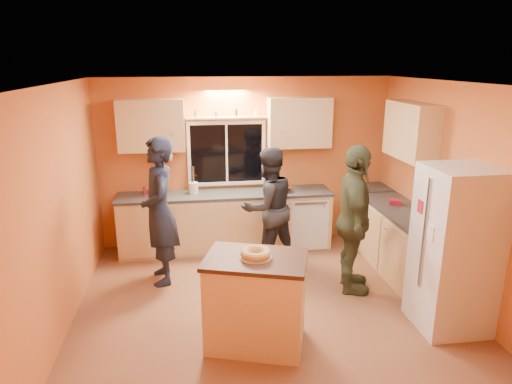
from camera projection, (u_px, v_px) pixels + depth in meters
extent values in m
plane|color=brown|center=(267.00, 301.00, 5.59)|extent=(4.50, 4.50, 0.00)
cube|color=#CC6634|center=(246.00, 162.00, 7.12)|extent=(4.50, 0.04, 2.60)
cube|color=#CC6634|center=(314.00, 279.00, 3.32)|extent=(4.50, 0.04, 2.60)
cube|color=#CC6634|center=(62.00, 208.00, 4.91)|extent=(0.04, 4.00, 2.60)
cube|color=#CC6634|center=(450.00, 191.00, 5.54)|extent=(0.04, 4.00, 2.60)
cube|color=white|center=(268.00, 83.00, 4.86)|extent=(4.50, 4.00, 0.02)
cube|color=black|center=(227.00, 153.00, 7.03)|extent=(1.10, 0.02, 0.90)
cube|color=white|center=(227.00, 154.00, 7.01)|extent=(1.20, 0.04, 1.00)
cube|color=tan|center=(151.00, 125.00, 6.60)|extent=(0.95, 0.33, 0.75)
cube|color=tan|center=(299.00, 123.00, 6.91)|extent=(0.95, 0.33, 0.75)
cube|color=tan|center=(411.00, 131.00, 6.10)|extent=(0.33, 1.00, 0.75)
cylinder|color=silver|center=(163.00, 157.00, 6.63)|extent=(0.27, 0.12, 0.12)
cube|color=tan|center=(226.00, 222.00, 7.03)|extent=(3.20, 0.60, 0.86)
cube|color=#282B2D|center=(226.00, 194.00, 6.91)|extent=(3.24, 0.62, 0.04)
cube|color=tan|center=(368.00, 215.00, 7.35)|extent=(0.60, 0.60, 0.86)
cube|color=#282B2D|center=(370.00, 188.00, 7.23)|extent=(0.62, 0.62, 0.04)
cube|color=tan|center=(402.00, 243.00, 6.21)|extent=(0.60, 1.80, 0.86)
cube|color=#282B2D|center=(405.00, 212.00, 6.09)|extent=(0.62, 1.84, 0.04)
cube|color=silver|center=(455.00, 250.00, 4.84)|extent=(0.72, 0.70, 1.80)
cube|color=tan|center=(256.00, 303.00, 4.62)|extent=(1.11, 0.90, 0.94)
cube|color=black|center=(256.00, 259.00, 4.49)|extent=(1.16, 0.96, 0.04)
torus|color=tan|center=(256.00, 253.00, 4.47)|extent=(0.31, 0.31, 0.09)
imported|color=black|center=(160.00, 211.00, 5.85)|extent=(0.56, 0.76, 1.93)
imported|color=black|center=(268.00, 207.00, 6.39)|extent=(1.01, 0.91, 1.70)
imported|color=#333823|center=(354.00, 220.00, 5.61)|extent=(0.71, 1.18, 1.88)
imported|color=black|center=(280.00, 189.00, 6.98)|extent=(0.37, 0.37, 0.08)
cylinder|color=#F0DFC9|center=(193.00, 188.00, 6.85)|extent=(0.14, 0.14, 0.17)
imported|color=gray|center=(419.00, 211.00, 5.62)|extent=(0.29, 0.26, 0.28)
cube|color=maroon|center=(395.00, 202.00, 6.33)|extent=(0.19, 0.17, 0.07)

